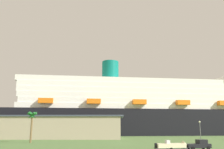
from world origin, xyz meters
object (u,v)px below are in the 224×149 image
(small_boat_on_trailer, at_px, (174,146))
(palm_tree, at_px, (32,118))
(cruise_ship, at_px, (155,112))
(pickup_truck, at_px, (199,145))
(street_lamp, at_px, (200,129))

(small_boat_on_trailer, height_order, palm_tree, palm_tree)
(palm_tree, bearing_deg, cruise_ship, 54.49)
(cruise_ship, distance_m, small_boat_on_trailer, 106.66)
(pickup_truck, relative_size, palm_tree, 0.59)
(small_boat_on_trailer, relative_size, street_lamp, 1.31)
(palm_tree, xyz_separation_m, street_lamp, (52.93, -6.82, -3.34))
(pickup_truck, xyz_separation_m, small_boat_on_trailer, (-5.96, -1.24, -0.09))
(small_boat_on_trailer, xyz_separation_m, street_lamp, (13.56, 19.89, 3.55))
(street_lamp, bearing_deg, pickup_truck, -112.18)
(cruise_ship, relative_size, small_boat_on_trailer, 25.91)
(small_boat_on_trailer, distance_m, street_lamp, 24.33)
(street_lamp, bearing_deg, small_boat_on_trailer, -124.29)
(palm_tree, distance_m, street_lamp, 53.47)
(pickup_truck, xyz_separation_m, palm_tree, (-45.33, 25.47, 6.81))
(cruise_ship, distance_m, street_lamp, 85.29)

